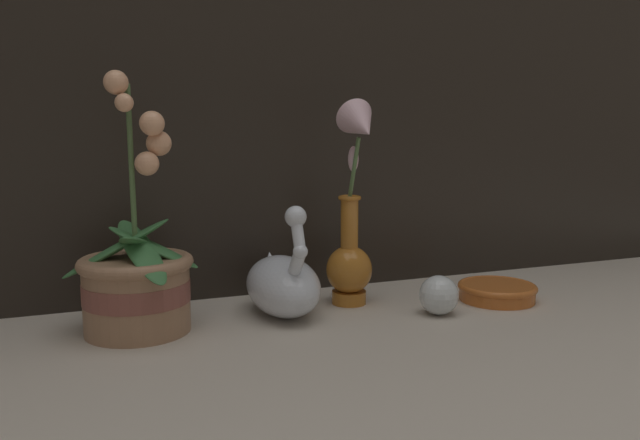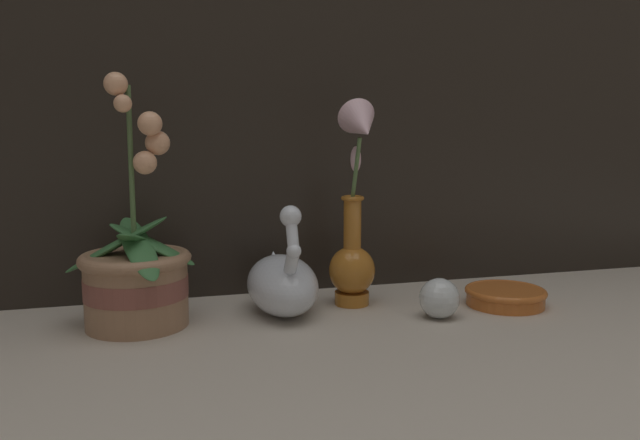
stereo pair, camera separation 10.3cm
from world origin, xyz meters
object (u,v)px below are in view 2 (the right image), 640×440
at_px(orchid_potted_plant, 136,275).
at_px(glass_sphere, 439,298).
at_px(swan_figurine, 282,282).
at_px(blue_vase, 355,229).
at_px(amber_dish, 505,295).

height_order(orchid_potted_plant, glass_sphere, orchid_potted_plant).
height_order(orchid_potted_plant, swan_figurine, orchid_potted_plant).
xyz_separation_m(orchid_potted_plant, swan_figurine, (0.23, 0.01, -0.03)).
relative_size(orchid_potted_plant, blue_vase, 1.09).
distance_m(orchid_potted_plant, amber_dish, 0.62).
xyz_separation_m(swan_figurine, amber_dish, (0.39, -0.06, -0.04)).
xyz_separation_m(orchid_potted_plant, blue_vase, (0.36, 0.01, 0.06)).
relative_size(orchid_potted_plant, amber_dish, 2.78).
bearing_deg(amber_dish, swan_figurine, 171.57).
bearing_deg(glass_sphere, swan_figurine, 158.44).
bearing_deg(blue_vase, swan_figurine, -176.85).
relative_size(swan_figurine, amber_dish, 1.46).
height_order(blue_vase, glass_sphere, blue_vase).
xyz_separation_m(swan_figurine, blue_vase, (0.13, 0.01, 0.08)).
bearing_deg(glass_sphere, blue_vase, 137.57).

